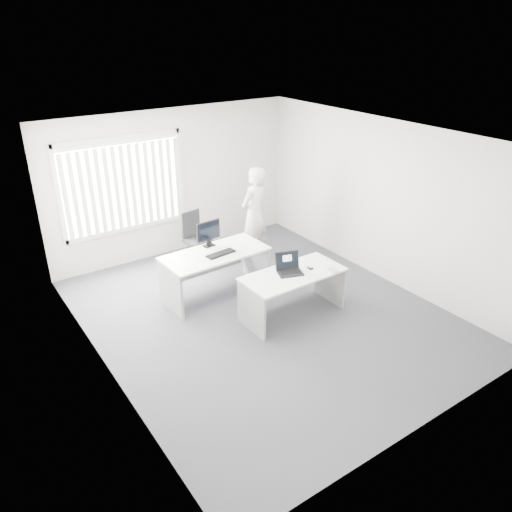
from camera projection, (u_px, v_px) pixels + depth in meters
ground at (263, 314)px, 7.92m from camera, size 6.00×6.00×0.00m
wall_back at (174, 183)px, 9.55m from camera, size 5.00×0.02×2.80m
wall_front at (434, 327)px, 5.09m from camera, size 5.00×0.02×2.80m
wall_left at (96, 279)px, 6.04m from camera, size 0.02×6.00×2.80m
wall_right at (382, 201)px, 8.60m from camera, size 0.02×6.00×2.80m
ceiling at (265, 137)px, 6.72m from camera, size 5.00×6.00×0.02m
window at (123, 185)px, 8.95m from camera, size 2.32×0.06×1.76m
blinds at (125, 187)px, 8.91m from camera, size 2.20×0.10×1.50m
desk_near at (293, 285)px, 7.70m from camera, size 1.62×0.77×0.73m
desk_far at (215, 265)px, 8.24m from camera, size 1.77×0.88×0.79m
office_chair at (196, 246)px, 9.57m from camera, size 0.63×0.63×0.98m
person at (254, 214)px, 9.45m from camera, size 0.77×0.63×1.81m
laptop at (290, 265)px, 7.54m from camera, size 0.46×0.44×0.29m
paper_sheet at (319, 269)px, 7.74m from camera, size 0.33×0.29×0.00m
mouse at (310, 267)px, 7.74m from camera, size 0.06×0.10×0.04m
booklet at (333, 270)px, 7.70m from camera, size 0.16×0.20×0.01m
keyboard at (221, 254)px, 8.08m from camera, size 0.52×0.22×0.02m
monitor at (208, 234)px, 8.29m from camera, size 0.45×0.16×0.44m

